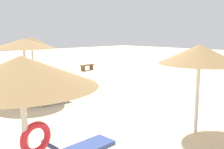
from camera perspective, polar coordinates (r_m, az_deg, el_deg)
ground_plane at (r=10.76m, az=11.25°, el=-8.20°), size 80.00×80.00×0.00m
parasol_0 at (r=12.63m, az=-19.21°, el=6.54°), size 2.93×2.93×2.95m
parasol_1 at (r=5.07m, az=-19.62°, el=0.36°), size 2.92×2.92×2.79m
parasol_2 at (r=8.38m, az=19.05°, el=4.28°), size 2.54×2.54×2.86m
parasol_4 at (r=16.86m, az=-17.58°, el=6.98°), size 2.30×2.30×2.98m
lounger_0 at (r=11.95m, az=-14.02°, el=-4.94°), size 1.93×0.85×0.75m
lounger_4 at (r=15.64m, az=-20.84°, el=-1.96°), size 1.10×2.01×0.65m
lounger_5 at (r=14.39m, az=-13.05°, el=-2.53°), size 1.16×2.01×0.66m
bench_0 at (r=22.12m, az=-5.59°, el=1.86°), size 1.55×0.69×0.49m
bench_1 at (r=21.34m, az=-20.40°, el=1.04°), size 0.55×1.53×0.49m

